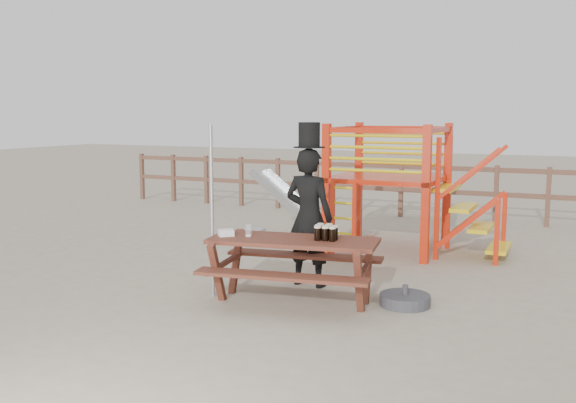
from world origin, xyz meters
The scene contains 10 objects.
ground centered at (0.00, 0.00, 0.00)m, with size 60.00×60.00×0.00m, color tan.
back_fence centered at (0.00, 7.00, 0.74)m, with size 15.09×0.09×1.20m.
playground_fort centered at (0.12, 3.58, 1.07)m, with size 4.71×1.84×2.10m.
picnic_table centered at (0.02, 0.16, 0.49)m, with size 2.20×1.69×0.78m.
man_with_hat centered at (-0.11, 0.93, 0.96)m, with size 0.70×0.49×2.15m.
metal_pole centered at (-0.98, -0.04, 1.06)m, with size 0.05×0.05×2.13m, color #B2B2B7.
parasol_base centered at (1.29, 0.57, 0.07)m, with size 0.60×0.60×0.25m.
paper_bag centered at (-0.79, -0.03, 0.82)m, with size 0.18×0.14×0.08m, color white.
stout_pints centered at (0.39, 0.28, 0.86)m, with size 0.29×0.29×0.17m.
empty_glasses centered at (-0.53, 0.05, 0.85)m, with size 0.08×0.08×0.15m.
Camera 1 is at (3.14, -6.69, 2.27)m, focal length 40.00 mm.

